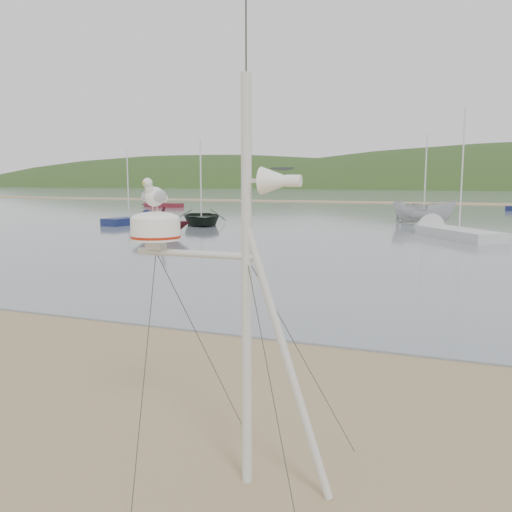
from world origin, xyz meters
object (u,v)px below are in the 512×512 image
(sailboat_white_near, at_px, (437,230))
(dinghy_red_far, at_px, (156,205))
(boat_white, at_px, (425,192))
(boat_red, at_px, (160,208))
(boat_dark, at_px, (201,186))
(sailboat_blue_near, at_px, (141,219))
(mast_rig, at_px, (239,371))

(sailboat_white_near, xyz_separation_m, dinghy_red_far, (-32.09, 21.98, -0.01))
(boat_white, bearing_deg, boat_red, 143.48)
(boat_dark, relative_size, sailboat_blue_near, 0.93)
(boat_red, height_order, dinghy_red_far, boat_red)
(boat_dark, relative_size, boat_white, 1.20)
(sailboat_white_near, height_order, dinghy_red_far, sailboat_white_near)
(boat_red, relative_size, sailboat_white_near, 0.41)
(mast_rig, xyz_separation_m, dinghy_red_far, (-31.51, 49.60, -0.92))
(sailboat_blue_near, bearing_deg, boat_white, 19.68)
(mast_rig, distance_m, boat_white, 35.56)
(boat_red, bearing_deg, sailboat_white_near, 82.20)
(boat_dark, bearing_deg, sailboat_blue_near, 149.18)
(mast_rig, bearing_deg, boat_red, 122.96)
(mast_rig, distance_m, dinghy_red_far, 58.77)
(sailboat_white_near, bearing_deg, boat_red, -153.92)
(boat_red, distance_m, dinghy_red_far, 34.06)
(boat_white, height_order, sailboat_blue_near, sailboat_blue_near)
(mast_rig, relative_size, boat_red, 1.61)
(boat_white, height_order, dinghy_red_far, boat_white)
(mast_rig, bearing_deg, boat_white, 91.18)
(sailboat_white_near, height_order, sailboat_blue_near, sailboat_white_near)
(boat_red, bearing_deg, sailboat_blue_near, -175.02)
(sailboat_white_near, bearing_deg, boat_dark, 176.04)
(boat_red, height_order, boat_white, boat_white)
(boat_red, distance_m, boat_white, 19.52)
(mast_rig, relative_size, sailboat_white_near, 0.67)
(boat_red, xyz_separation_m, dinghy_red_far, (-18.06, 28.85, -1.31))
(sailboat_blue_near, distance_m, dinghy_red_far, 23.93)
(mast_rig, height_order, dinghy_red_far, mast_rig)
(dinghy_red_far, bearing_deg, boat_white, -24.55)
(boat_white, relative_size, dinghy_red_far, 0.75)
(boat_red, xyz_separation_m, boat_white, (12.72, 14.79, 0.67))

